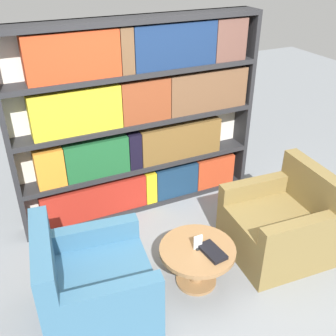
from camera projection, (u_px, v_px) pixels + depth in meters
ground_plane at (202, 287)px, 3.53m from camera, size 14.00×14.00×0.00m
bookshelf at (140, 121)px, 4.15m from camera, size 2.67×0.30×2.09m
armchair_left at (93, 287)px, 3.12m from camera, size 0.95×0.93×0.88m
armchair_right at (280, 226)px, 3.80m from camera, size 0.92×0.90×0.88m
coffee_table at (197, 258)px, 3.45m from camera, size 0.67×0.67×0.39m
table_sign at (198, 243)px, 3.37m from camera, size 0.08×0.06×0.14m
stray_book at (212, 252)px, 3.33m from camera, size 0.17×0.28×0.03m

